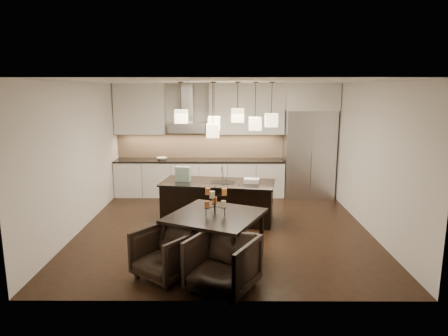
{
  "coord_description": "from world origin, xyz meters",
  "views": [
    {
      "loc": [
        0.04,
        -7.43,
        2.68
      ],
      "look_at": [
        0.0,
        0.2,
        1.15
      ],
      "focal_mm": 32.0,
      "sensor_mm": 36.0,
      "label": 1
    }
  ],
  "objects_px": {
    "island_body": "(218,202)",
    "dining_table": "(215,238)",
    "armchair_left": "(165,254)",
    "refrigerator": "(309,154)",
    "armchair_right": "(222,263)"
  },
  "relations": [
    {
      "from": "refrigerator",
      "to": "armchair_right",
      "type": "bearing_deg",
      "value": -113.55
    },
    {
      "from": "refrigerator",
      "to": "armchair_right",
      "type": "distance_m",
      "value": 5.32
    },
    {
      "from": "dining_table",
      "to": "armchair_right",
      "type": "bearing_deg",
      "value": -57.49
    },
    {
      "from": "dining_table",
      "to": "armchair_left",
      "type": "height_order",
      "value": "dining_table"
    },
    {
      "from": "refrigerator",
      "to": "armchair_right",
      "type": "height_order",
      "value": "refrigerator"
    },
    {
      "from": "refrigerator",
      "to": "dining_table",
      "type": "xyz_separation_m",
      "value": [
        -2.23,
        -3.93,
        -0.69
      ]
    },
    {
      "from": "island_body",
      "to": "armchair_left",
      "type": "bearing_deg",
      "value": -96.59
    },
    {
      "from": "dining_table",
      "to": "refrigerator",
      "type": "bearing_deg",
      "value": 85.25
    },
    {
      "from": "island_body",
      "to": "dining_table",
      "type": "xyz_separation_m",
      "value": [
        -0.0,
        -2.0,
        -0.0
      ]
    },
    {
      "from": "island_body",
      "to": "armchair_left",
      "type": "height_order",
      "value": "island_body"
    },
    {
      "from": "island_body",
      "to": "dining_table",
      "type": "height_order",
      "value": "island_body"
    },
    {
      "from": "refrigerator",
      "to": "armchair_right",
      "type": "xyz_separation_m",
      "value": [
        -2.11,
        -4.83,
        -0.7
      ]
    },
    {
      "from": "island_body",
      "to": "armchair_left",
      "type": "relative_size",
      "value": 2.86
    },
    {
      "from": "island_body",
      "to": "dining_table",
      "type": "relative_size",
      "value": 1.71
    },
    {
      "from": "armchair_right",
      "to": "armchair_left",
      "type": "bearing_deg",
      "value": -175.67
    }
  ]
}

